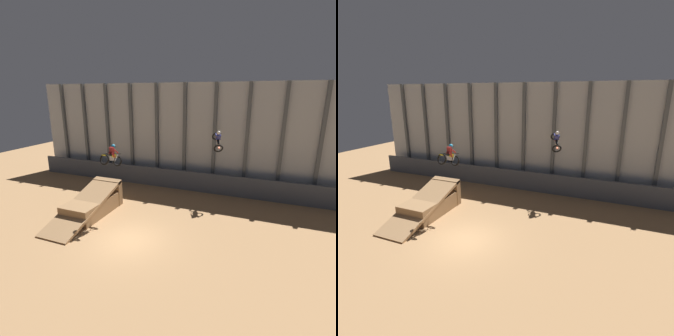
% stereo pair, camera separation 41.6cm
% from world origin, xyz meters
% --- Properties ---
extents(ground_plane, '(60.00, 60.00, 0.00)m').
position_xyz_m(ground_plane, '(0.00, 0.00, 0.00)').
color(ground_plane, '#9E754C').
extents(arena_back_wall, '(32.00, 0.40, 9.52)m').
position_xyz_m(arena_back_wall, '(0.00, 10.82, 4.76)').
color(arena_back_wall, '#ADB2B7').
rests_on(arena_back_wall, ground_plane).
extents(lower_barrier, '(31.36, 0.20, 1.80)m').
position_xyz_m(lower_barrier, '(0.00, 9.54, 0.90)').
color(lower_barrier, '#474C56').
rests_on(lower_barrier, ground_plane).
extents(dirt_ramp, '(2.37, 6.52, 2.15)m').
position_xyz_m(dirt_ramp, '(-4.38, 2.49, 0.71)').
color(dirt_ramp, '#966F48').
rests_on(dirt_ramp, ground_plane).
extents(rider_bike_left_air, '(0.85, 1.72, 1.63)m').
position_xyz_m(rider_bike_left_air, '(-2.29, 2.11, 4.54)').
color(rider_bike_left_air, black).
extents(rider_bike_right_air, '(1.25, 1.86, 1.70)m').
position_xyz_m(rider_bike_right_air, '(3.61, 7.86, 5.09)').
color(rider_bike_right_air, black).
extents(hay_bale_trackside, '(0.90, 1.06, 0.57)m').
position_xyz_m(hay_bale_trackside, '(-6.00, 3.48, 0.28)').
color(hay_bale_trackside, '#CCB751').
rests_on(hay_bale_trackside, ground_plane).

